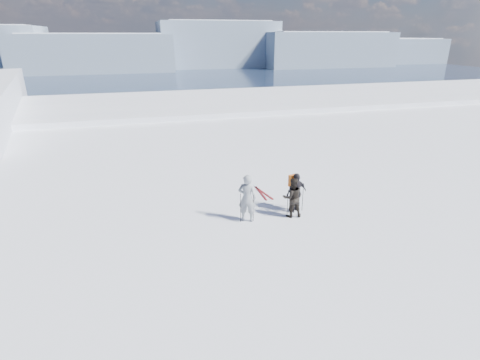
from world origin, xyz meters
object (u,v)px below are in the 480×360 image
at_px(skier_grey, 247,198).
at_px(skier_pack, 296,193).
at_px(skis_loose, 262,193).
at_px(skier_dark, 292,198).

bearing_deg(skier_grey, skier_pack, -147.14).
bearing_deg(skier_pack, skis_loose, -87.72).
bearing_deg(skier_pack, skier_dark, 32.58).
xyz_separation_m(skier_dark, skis_loose, (-0.38, 2.60, -0.83)).
distance_m(skier_pack, skis_loose, 2.47).
distance_m(skier_dark, skis_loose, 2.76).
bearing_deg(skier_dark, skier_grey, 2.17).
height_order(skier_dark, skier_pack, skier_pack).
height_order(skier_grey, skier_pack, skier_grey).
relative_size(skier_dark, skis_loose, 0.99).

